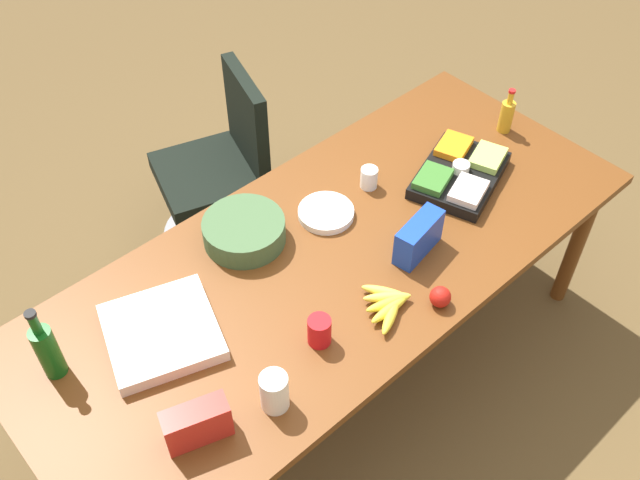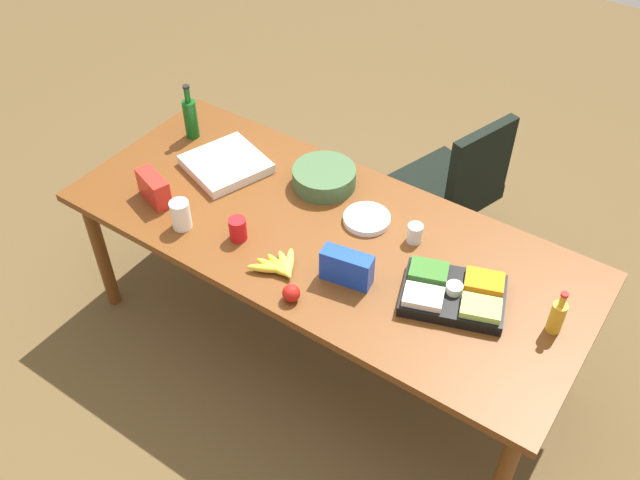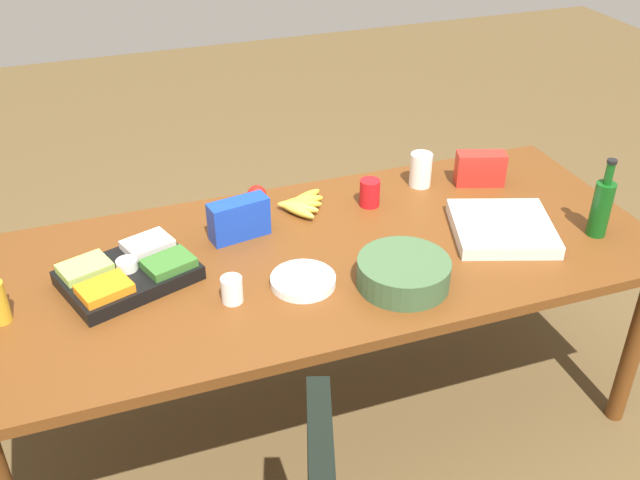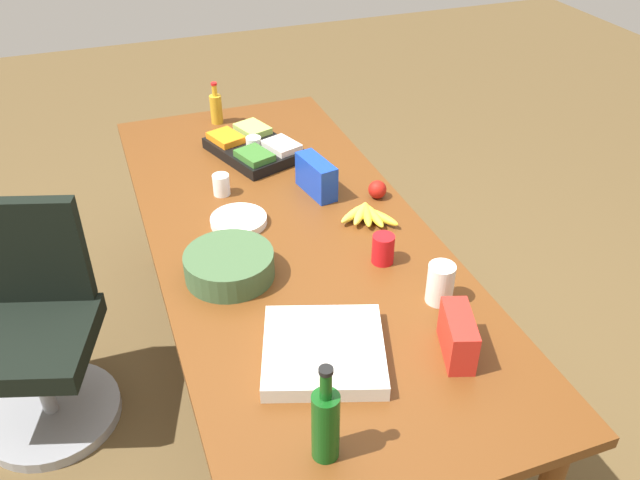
{
  "view_description": "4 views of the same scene",
  "coord_description": "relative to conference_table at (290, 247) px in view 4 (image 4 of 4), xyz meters",
  "views": [
    {
      "loc": [
        1.24,
        1.3,
        2.78
      ],
      "look_at": [
        0.0,
        -0.07,
        0.83
      ],
      "focal_mm": 40.33,
      "sensor_mm": 36.0,
      "label": 1
    },
    {
      "loc": [
        -1.31,
        1.95,
        2.97
      ],
      "look_at": [
        -0.04,
        0.1,
        0.84
      ],
      "focal_mm": 39.3,
      "sensor_mm": 36.0,
      "label": 2
    },
    {
      "loc": [
        -0.74,
        -2.07,
        2.24
      ],
      "look_at": [
        0.01,
        0.03,
        0.83
      ],
      "focal_mm": 41.13,
      "sensor_mm": 36.0,
      "label": 3
    },
    {
      "loc": [
        2.03,
        -0.62,
        2.22
      ],
      "look_at": [
        0.12,
        0.08,
        0.82
      ],
      "focal_mm": 37.38,
      "sensor_mm": 36.0,
      "label": 4
    }
  ],
  "objects": [
    {
      "name": "pizza_box",
      "position": [
        0.68,
        -0.11,
        0.1
      ],
      "size": [
        0.46,
        0.46,
        0.05
      ],
      "primitive_type": "cube",
      "rotation": [
        0.0,
        0.0,
        -0.33
      ],
      "color": "silver",
      "rests_on": "conference_table"
    },
    {
      "name": "apple_red",
      "position": [
        -0.12,
        0.42,
        0.11
      ],
      "size": [
        0.09,
        0.09,
        0.08
      ],
      "primitive_type": "sphere",
      "rotation": [
        0.0,
        0.0,
        -0.19
      ],
      "color": "#B01810",
      "rests_on": "conference_table"
    },
    {
      "name": "veggie_tray",
      "position": [
        -0.67,
        0.04,
        0.11
      ],
      "size": [
        0.5,
        0.42,
        0.09
      ],
      "color": "black",
      "rests_on": "conference_table"
    },
    {
      "name": "salad_bowl",
      "position": [
        0.19,
        -0.28,
        0.12
      ],
      "size": [
        0.39,
        0.39,
        0.1
      ],
      "primitive_type": "cylinder",
      "rotation": [
        0.0,
        0.0,
        -0.28
      ],
      "color": "#3C5B36",
      "rests_on": "conference_table"
    },
    {
      "name": "red_solo_cup",
      "position": [
        0.3,
        0.26,
        0.13
      ],
      "size": [
        0.08,
        0.08,
        0.11
      ],
      "primitive_type": "cylinder",
      "rotation": [
        0.0,
        0.0,
        0.01
      ],
      "color": "red",
      "rests_on": "conference_table"
    },
    {
      "name": "chip_bag_blue",
      "position": [
        -0.25,
        0.2,
        0.15
      ],
      "size": [
        0.23,
        0.12,
        0.15
      ],
      "primitive_type": "cube",
      "rotation": [
        0.0,
        0.0,
        0.18
      ],
      "color": "#163CB7",
      "rests_on": "conference_table"
    },
    {
      "name": "chip_bag_red",
      "position": [
        0.8,
        0.27,
        0.14
      ],
      "size": [
        0.22,
        0.14,
        0.14
      ],
      "primitive_type": "cube",
      "rotation": [
        0.0,
        0.0,
        -0.32
      ],
      "color": "red",
      "rests_on": "conference_table"
    },
    {
      "name": "office_chair",
      "position": [
        -0.18,
        -1.01,
        -0.36
      ],
      "size": [
        0.61,
        0.6,
        0.94
      ],
      "color": "gray",
      "rests_on": "ground"
    },
    {
      "name": "wine_bottle",
      "position": [
        1.01,
        -0.23,
        0.19
      ],
      "size": [
        0.09,
        0.09,
        0.31
      ],
      "color": "#104C14",
      "rests_on": "conference_table"
    },
    {
      "name": "paper_plate_stack",
      "position": [
        -0.12,
        -0.17,
        0.09
      ],
      "size": [
        0.24,
        0.24,
        0.03
      ],
      "primitive_type": "cylinder",
      "rotation": [
        0.0,
        0.0,
        0.09
      ],
      "color": "white",
      "rests_on": "conference_table"
    },
    {
      "name": "conference_table",
      "position": [
        0.0,
        0.0,
        0.0
      ],
      "size": [
        2.46,
        1.04,
        0.8
      ],
      "color": "#613414",
      "rests_on": "ground"
    },
    {
      "name": "paper_cup",
      "position": [
        -0.37,
        -0.18,
        0.12
      ],
      "size": [
        0.08,
        0.08,
        0.09
      ],
      "primitive_type": "cylinder",
      "rotation": [
        0.0,
        0.0,
        0.21
      ],
      "color": "white",
      "rests_on": "conference_table"
    },
    {
      "name": "ground_plane",
      "position": [
        0.0,
        0.0,
        -0.73
      ],
      "size": [
        10.0,
        10.0,
        0.0
      ],
      "primitive_type": "plane",
      "color": "brown"
    },
    {
      "name": "dressing_bottle",
      "position": [
        -1.07,
        -0.04,
        0.15
      ],
      "size": [
        0.06,
        0.06,
        0.21
      ],
      "color": "gold",
      "rests_on": "conference_table"
    },
    {
      "name": "banana_bunch",
      "position": [
        0.03,
        0.31,
        0.1
      ],
      "size": [
        0.21,
        0.22,
        0.04
      ],
      "color": "gold",
      "rests_on": "conference_table"
    },
    {
      "name": "mayo_jar",
      "position": [
        0.56,
        0.34,
        0.14
      ],
      "size": [
        0.11,
        0.11,
        0.14
      ],
      "primitive_type": "cylinder",
      "rotation": [
        0.0,
        0.0,
        -0.19
      ],
      "color": "white",
      "rests_on": "conference_table"
    }
  ]
}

